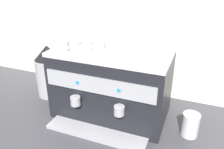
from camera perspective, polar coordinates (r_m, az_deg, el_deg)
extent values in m
plane|color=#38383D|center=(1.50, 0.00, -9.19)|extent=(4.00, 4.00, 0.00)
cube|color=silver|center=(1.59, 4.59, 13.53)|extent=(2.80, 0.03, 1.06)
cube|color=black|center=(1.39, 0.00, -2.45)|extent=(0.67, 0.38, 0.39)
cube|color=#B7B7BC|center=(1.31, 0.00, 5.65)|extent=(0.67, 0.38, 0.02)
cube|color=#939399|center=(1.19, -3.51, -2.80)|extent=(0.62, 0.01, 0.09)
cylinder|color=#1E7AB7|center=(1.24, -8.60, -1.98)|extent=(0.02, 0.01, 0.02)
cylinder|color=#1E7AB7|center=(1.15, 1.70, -3.96)|extent=(0.02, 0.01, 0.02)
cube|color=#939399|center=(1.31, -4.03, -14.24)|extent=(0.57, 0.12, 0.02)
cylinder|color=#939399|center=(1.28, -9.07, -6.47)|extent=(0.06, 0.06, 0.05)
cylinder|color=#939399|center=(1.19, 1.81, -8.93)|extent=(0.06, 0.06, 0.05)
cylinder|color=silver|center=(1.45, -6.39, 9.37)|extent=(0.07, 0.07, 0.07)
torus|color=silver|center=(1.46, -4.45, 9.50)|extent=(0.05, 0.04, 0.05)
cylinder|color=silver|center=(1.34, -5.25, 7.92)|extent=(0.06, 0.06, 0.06)
torus|color=silver|center=(1.34, -3.47, 7.90)|extent=(0.05, 0.02, 0.05)
cylinder|color=silver|center=(1.34, -10.13, 8.08)|extent=(0.07, 0.07, 0.08)
torus|color=silver|center=(1.30, -10.97, 7.43)|extent=(0.02, 0.06, 0.06)
cylinder|color=silver|center=(1.28, -3.34, 7.22)|extent=(0.06, 0.06, 0.07)
torus|color=silver|center=(1.30, -5.08, 7.42)|extent=(0.05, 0.01, 0.05)
cylinder|color=silver|center=(1.16, 2.20, 5.61)|extent=(0.07, 0.07, 0.08)
torus|color=silver|center=(1.18, -0.08, 5.90)|extent=(0.06, 0.01, 0.06)
cylinder|color=beige|center=(1.33, 4.05, 7.19)|extent=(0.12, 0.12, 0.04)
cylinder|color=beige|center=(1.33, 4.03, 6.59)|extent=(0.07, 0.07, 0.01)
cylinder|color=beige|center=(1.27, 9.88, 6.03)|extent=(0.11, 0.11, 0.04)
cylinder|color=beige|center=(1.27, 9.83, 5.41)|extent=(0.06, 0.06, 0.01)
cylinder|color=beige|center=(1.14, 9.65, 3.75)|extent=(0.09, 0.09, 0.04)
cylinder|color=beige|center=(1.14, 9.60, 3.10)|extent=(0.05, 0.05, 0.01)
cylinder|color=beige|center=(1.39, -1.02, 7.99)|extent=(0.12, 0.12, 0.04)
cylinder|color=beige|center=(1.39, -1.01, 7.43)|extent=(0.07, 0.07, 0.01)
cylinder|color=#939399|center=(1.69, -15.13, -0.56)|extent=(0.19, 0.19, 0.27)
cone|color=black|center=(1.62, -15.85, 5.37)|extent=(0.18, 0.18, 0.10)
cylinder|color=#B7B7BC|center=(1.34, 18.88, -11.72)|extent=(0.09, 0.09, 0.13)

